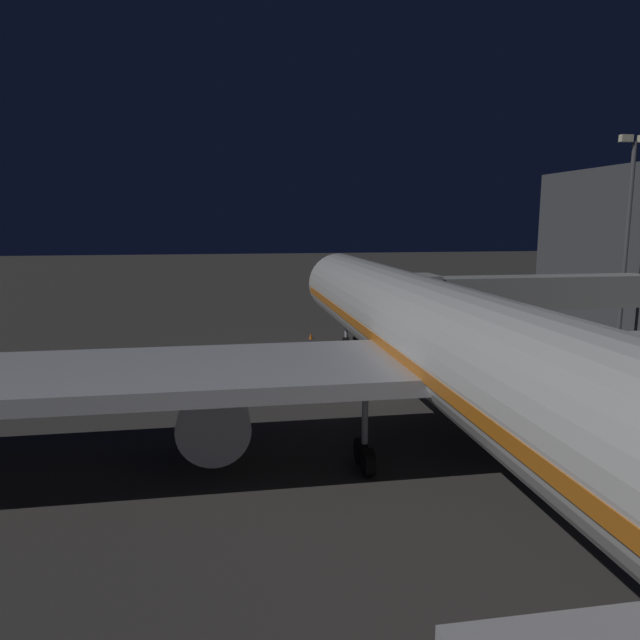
{
  "coord_description": "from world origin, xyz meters",
  "views": [
    {
      "loc": [
        10.24,
        36.45,
        10.97
      ],
      "look_at": [
        3.0,
        -6.88,
        3.5
      ],
      "focal_mm": 33.05,
      "sensor_mm": 36.0,
      "label": 1
    }
  ],
  "objects_px": {
    "jet_bridge": "(504,293)",
    "apron_floodlight_mast": "(628,225)",
    "airliner_at_gate": "(446,346)",
    "traffic_cone_nose_port": "(357,335)",
    "traffic_cone_nose_starboard": "(311,336)"
  },
  "relations": [
    {
      "from": "jet_bridge",
      "to": "traffic_cone_nose_port",
      "type": "xyz_separation_m",
      "value": [
        9.16,
        -10.93,
        -5.1
      ]
    },
    {
      "from": "jet_bridge",
      "to": "apron_floodlight_mast",
      "type": "distance_m",
      "value": 15.97
    },
    {
      "from": "traffic_cone_nose_port",
      "to": "apron_floodlight_mast",
      "type": "bearing_deg",
      "value": 166.44
    },
    {
      "from": "airliner_at_gate",
      "to": "traffic_cone_nose_port",
      "type": "xyz_separation_m",
      "value": [
        -2.2,
        -27.75,
        -4.91
      ]
    },
    {
      "from": "jet_bridge",
      "to": "traffic_cone_nose_starboard",
      "type": "relative_size",
      "value": 38.24
    },
    {
      "from": "jet_bridge",
      "to": "traffic_cone_nose_starboard",
      "type": "xyz_separation_m",
      "value": [
        13.56,
        -10.93,
        -5.1
      ]
    },
    {
      "from": "traffic_cone_nose_port",
      "to": "traffic_cone_nose_starboard",
      "type": "bearing_deg",
      "value": 0.0
    },
    {
      "from": "traffic_cone_nose_starboard",
      "to": "jet_bridge",
      "type": "bearing_deg",
      "value": 141.14
    },
    {
      "from": "jet_bridge",
      "to": "traffic_cone_nose_starboard",
      "type": "height_order",
      "value": "jet_bridge"
    },
    {
      "from": "jet_bridge",
      "to": "apron_floodlight_mast",
      "type": "bearing_deg",
      "value": -159.43
    },
    {
      "from": "airliner_at_gate",
      "to": "traffic_cone_nose_starboard",
      "type": "height_order",
      "value": "airliner_at_gate"
    },
    {
      "from": "jet_bridge",
      "to": "airliner_at_gate",
      "type": "bearing_deg",
      "value": 55.97
    },
    {
      "from": "airliner_at_gate",
      "to": "jet_bridge",
      "type": "distance_m",
      "value": 20.3
    },
    {
      "from": "traffic_cone_nose_port",
      "to": "traffic_cone_nose_starboard",
      "type": "xyz_separation_m",
      "value": [
        4.4,
        0.0,
        0.0
      ]
    },
    {
      "from": "apron_floodlight_mast",
      "to": "jet_bridge",
      "type": "bearing_deg",
      "value": 20.57
    }
  ]
}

